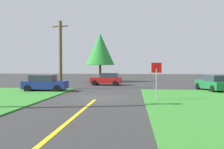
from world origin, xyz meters
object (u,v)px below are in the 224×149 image
Objects in this scene: utility_pole_mid at (61,54)px; oak_tree_left at (100,49)px; car_approaching_junction at (107,79)px; car_on_crossroad at (214,83)px; stop_sign at (156,74)px; parked_car_near_building at (45,83)px.

utility_pole_mid is 0.93× the size of oak_tree_left.
car_approaching_junction is 0.89× the size of car_on_crossroad.
parked_car_near_building is (-10.33, 4.83, -1.07)m from stop_sign.
car_approaching_junction is 12.90m from car_on_crossroad.
parked_car_near_building is (-5.17, -7.78, -0.00)m from car_approaching_junction.
oak_tree_left is (2.49, 11.80, 1.54)m from utility_pole_mid.
stop_sign is 12.28m from utility_pole_mid.
parked_car_near_building is at bearing 87.48° from car_on_crossroad.
stop_sign is at bearing 115.91° from car_approaching_junction.
oak_tree_left reaches higher than parked_car_near_building.
car_on_crossroad is 0.59× the size of oak_tree_left.
oak_tree_left is at bearing -69.60° from stop_sign.
car_on_crossroad is at bearing 156.83° from car_approaching_junction.
utility_pole_mid is (-4.46, -5.22, 3.01)m from car_approaching_junction.
car_approaching_junction is at bearing 53.48° from parked_car_near_building.
car_approaching_junction and parked_car_near_building have the same top height.
oak_tree_left reaches higher than stop_sign.
car_approaching_junction is (-5.16, 12.61, -1.07)m from stop_sign.
stop_sign is 0.58× the size of car_on_crossroad.
oak_tree_left is at bearing -69.66° from car_approaching_junction.
car_approaching_junction is 8.23m from oak_tree_left.
parked_car_near_building is at bearing -105.54° from utility_pole_mid.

